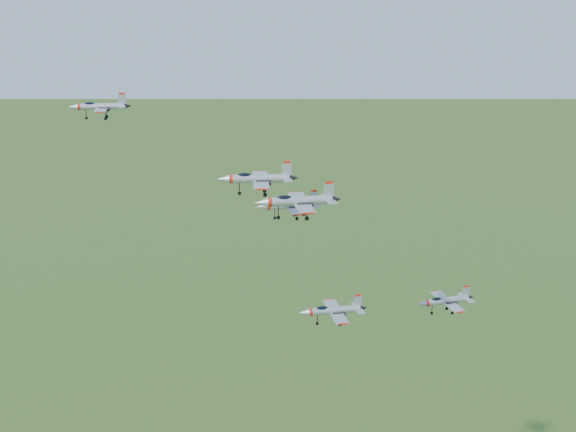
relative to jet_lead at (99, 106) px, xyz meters
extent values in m
cylinder|color=#9CA0A8|center=(0.31, -0.01, -0.03)|extent=(7.91, 1.34, 1.14)
cone|color=#9CA0A8|center=(-4.42, 0.11, -0.03)|extent=(1.61, 1.18, 1.14)
cone|color=black|center=(4.87, -0.12, -0.03)|extent=(1.25, 1.00, 0.97)
ellipsoid|color=black|center=(-1.61, 0.04, 0.40)|extent=(1.95, 0.87, 0.72)
cube|color=#9CA0A8|center=(0.43, -2.46, -0.25)|extent=(2.11, 3.90, 0.12)
cube|color=#9CA0A8|center=(0.55, 2.44, -0.25)|extent=(2.11, 3.90, 0.12)
cube|color=#9CA0A8|center=(3.90, -0.10, 1.16)|extent=(1.32, 0.14, 1.84)
cube|color=red|center=(3.90, -0.10, 2.12)|extent=(0.97, 0.15, 0.31)
cylinder|color=#9CA0A8|center=(26.03, -14.68, -9.76)|extent=(9.80, 2.06, 1.40)
cone|color=#9CA0A8|center=(20.20, -14.29, -9.76)|extent=(2.04, 1.53, 1.40)
cone|color=black|center=(31.63, -15.06, -9.76)|extent=(1.59, 1.29, 1.19)
ellipsoid|color=black|center=(23.65, -14.52, -9.23)|extent=(2.44, 1.17, 0.89)
cube|color=#9CA0A8|center=(26.04, -17.72, -10.03)|extent=(2.80, 4.91, 0.15)
cube|color=#9CA0A8|center=(26.45, -11.68, -10.03)|extent=(2.80, 4.91, 0.15)
cube|color=#9CA0A8|center=(30.44, -14.98, -8.30)|extent=(1.63, 0.24, 2.27)
cube|color=red|center=(30.44, -14.98, -7.11)|extent=(1.20, 0.23, 0.38)
cylinder|color=#9CA0A8|center=(29.98, -33.34, -8.13)|extent=(9.12, 1.63, 1.31)
cone|color=#9CA0A8|center=(24.54, -33.54, -8.13)|extent=(1.86, 1.37, 1.31)
cone|color=black|center=(35.22, -33.16, -8.13)|extent=(1.45, 1.16, 1.11)
ellipsoid|color=black|center=(27.76, -33.42, -7.64)|extent=(2.25, 1.02, 0.83)
cube|color=#9CA0A8|center=(30.28, -36.16, -8.38)|extent=(2.48, 4.52, 0.14)
cube|color=#9CA0A8|center=(30.08, -30.51, -8.38)|extent=(2.48, 4.52, 0.14)
cube|color=#9CA0A8|center=(34.11, -33.20, -6.77)|extent=(1.52, 0.17, 2.12)
cube|color=red|center=(34.11, -33.20, -5.66)|extent=(1.11, 0.18, 0.35)
cylinder|color=#9CA0A8|center=(31.78, -10.58, -15.73)|extent=(8.60, 1.78, 1.23)
cone|color=#9CA0A8|center=(26.67, -10.91, -15.73)|extent=(1.78, 1.34, 1.23)
cone|color=black|center=(36.71, -10.26, -15.73)|extent=(1.39, 1.13, 1.05)
ellipsoid|color=black|center=(29.70, -10.71, -15.26)|extent=(2.14, 1.02, 0.78)
cube|color=#9CA0A8|center=(32.14, -13.22, -15.96)|extent=(2.45, 4.31, 0.13)
cube|color=#9CA0A8|center=(31.80, -7.91, -15.96)|extent=(2.45, 4.31, 0.13)
cube|color=#9CA0A8|center=(35.67, -10.33, -14.44)|extent=(1.43, 0.21, 1.99)
cube|color=red|center=(35.67, -10.33, -13.40)|extent=(1.05, 0.20, 0.33)
cylinder|color=#9CA0A8|center=(35.66, -30.91, -26.21)|extent=(7.91, 1.59, 1.13)
cone|color=#9CA0A8|center=(30.96, -31.18, -26.21)|extent=(1.63, 1.22, 1.13)
cone|color=black|center=(40.19, -30.65, -26.21)|extent=(1.28, 1.03, 0.96)
ellipsoid|color=black|center=(33.74, -31.02, -25.78)|extent=(1.96, 0.93, 0.72)
cube|color=#9CA0A8|center=(35.98, -33.34, -26.43)|extent=(2.23, 3.95, 0.12)
cube|color=#9CA0A8|center=(35.69, -28.46, -26.43)|extent=(2.23, 3.95, 0.12)
cube|color=#9CA0A8|center=(39.23, -30.70, -25.03)|extent=(1.31, 0.18, 1.83)
cube|color=red|center=(39.23, -30.70, -24.07)|extent=(0.97, 0.18, 0.31)
cylinder|color=#9CA0A8|center=(58.24, -16.09, -32.38)|extent=(8.20, 2.57, 1.17)
cone|color=#9CA0A8|center=(53.44, -16.94, -32.38)|extent=(1.80, 1.44, 1.17)
cone|color=black|center=(62.86, -15.27, -32.38)|extent=(1.42, 1.20, 1.00)
ellipsoid|color=black|center=(56.29, -16.44, -31.94)|extent=(2.10, 1.18, 0.74)
cube|color=#9CA0A8|center=(58.86, -18.55, -32.61)|extent=(2.73, 4.27, 0.13)
cube|color=#9CA0A8|center=(57.98, -13.57, -32.61)|extent=(2.73, 4.27, 0.13)
cube|color=#9CA0A8|center=(61.88, -15.45, -31.17)|extent=(1.35, 0.34, 1.89)
cube|color=red|center=(61.88, -15.45, -30.17)|extent=(1.00, 0.30, 0.32)
camera|label=1|loc=(14.83, -139.23, 23.96)|focal=50.00mm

